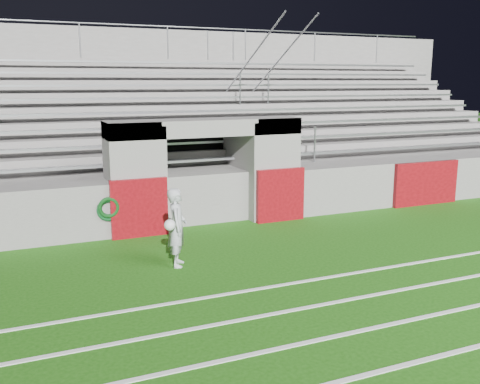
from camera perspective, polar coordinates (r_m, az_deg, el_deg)
name	(u,v)px	position (r m, az deg, el deg)	size (l,w,h in m)	color
ground	(267,266)	(10.42, 2.92, -7.88)	(90.00, 90.00, 0.00)	#1A510D
stadium_structure	(159,145)	(17.44, -8.65, 4.99)	(26.00, 8.48, 5.42)	slate
goalkeeper_with_ball	(177,227)	(10.28, -6.73, -3.76)	(0.59, 0.72, 1.52)	#B1B5BB
hose_coil	(109,209)	(12.19, -13.85, -1.75)	(0.53, 0.14, 0.56)	#0E461F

